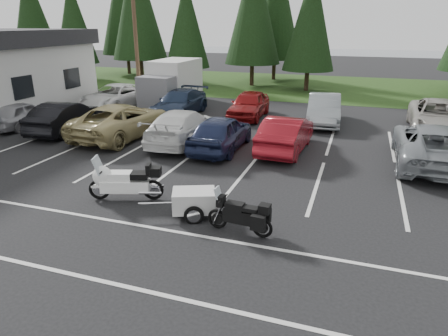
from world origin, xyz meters
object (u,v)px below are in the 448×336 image
car_near_2 (122,120)px  cargo_trailer (194,203)px  car_near_3 (182,126)px  car_far_1 (180,103)px  car_near_0 (22,114)px  car_far_0 (115,97)px  car_far_3 (324,109)px  adventure_motorcycle (239,212)px  car_far_2 (249,105)px  car_near_6 (433,145)px  box_truck (169,83)px  car_far_4 (440,118)px  car_near_1 (65,117)px  car_near_5 (286,134)px  car_near_4 (221,133)px  touring_motorcycle (125,178)px  utility_pole (135,32)px

car_near_2 → cargo_trailer: 9.54m
car_near_3 → car_far_1: 5.84m
car_near_0 → car_near_2: bearing=178.9°
car_far_0 → car_far_3: 13.22m
car_near_2 → adventure_motorcycle: (8.17, -7.35, -0.20)m
car_near_2 → car_far_2: size_ratio=1.29×
car_near_2 → car_near_6: 13.74m
box_truck → cargo_trailer: box_truck is taller
car_far_2 → car_far_4: bearing=-4.1°
car_near_1 → car_far_4: 18.83m
car_far_1 → car_far_4: size_ratio=0.87×
car_far_2 → box_truck: bearing=159.9°
car_near_5 → car_far_1: car_near_5 is taller
car_near_4 → car_far_3: car_far_3 is taller
car_near_0 → car_far_3: car_far_3 is taller
touring_motorcycle → box_truck: bearing=92.9°
car_near_0 → cargo_trailer: car_near_0 is taller
car_near_4 → utility_pole: bearing=-43.1°
car_far_1 → cargo_trailer: bearing=-63.7°
car_far_0 → car_near_1: bearing=-77.7°
box_truck → car_near_5: size_ratio=1.21×
car_near_4 → car_far_4: (9.48, 6.03, 0.05)m
car_near_4 → car_far_0: car_near_4 is taller
car_near_4 → car_far_4: size_ratio=0.76×
car_far_3 → cargo_trailer: bearing=-105.6°
car_near_3 → car_far_4: 12.80m
car_near_0 → car_far_0: 6.12m
car_near_3 → car_far_2: bearing=-108.0°
car_far_3 → car_far_1: bearing=179.7°
car_far_1 → car_near_4: bearing=-51.2°
utility_pole → car_near_6: size_ratio=1.53×
car_far_3 → car_near_2: bearing=-151.8°
car_near_0 → car_far_1: (6.78, 5.27, 0.06)m
box_truck → adventure_motorcycle: size_ratio=2.77×
car_far_4 → cargo_trailer: (-8.10, -12.36, -0.43)m
utility_pole → car_far_4: (18.19, -2.11, -3.87)m
car_near_5 → touring_motorcycle: size_ratio=1.78×
car_near_4 → cargo_trailer: bearing=102.2°
car_near_1 → car_far_1: size_ratio=0.91×
car_near_4 → car_far_1: 7.37m
cargo_trailer → car_far_3: bearing=57.3°
car_near_0 → car_near_2: 6.13m
car_near_5 → car_far_2: 6.64m
car_near_0 → car_near_6: bearing=179.6°
car_near_5 → car_far_3: car_far_3 is taller
car_far_3 → car_near_0: bearing=-163.5°
box_truck → touring_motorcycle: bearing=-69.0°
car_near_3 → cargo_trailer: 7.64m
touring_motorcycle → car_near_6: bearing=17.0°
car_near_1 → touring_motorcycle: bearing=133.7°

